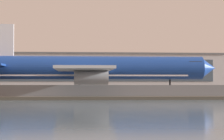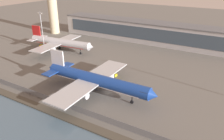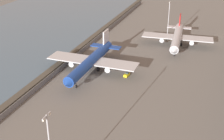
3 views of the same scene
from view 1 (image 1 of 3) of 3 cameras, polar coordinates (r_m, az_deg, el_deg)
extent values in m
plane|color=#66635E|center=(87.02, 0.02, -3.40)|extent=(500.00, 500.00, 0.00)
cube|color=#474238|center=(66.59, 1.36, -3.69)|extent=(320.00, 3.00, 0.50)
cube|color=slate|center=(71.05, 1.00, -2.87)|extent=(280.00, 0.08, 2.24)
cylinder|color=slate|center=(71.05, 1.00, -2.87)|extent=(0.10, 0.10, 2.24)
cylinder|color=#193D93|center=(84.40, -2.31, 0.29)|extent=(42.29, 4.57, 4.50)
cone|color=#193D93|center=(88.04, 12.40, 0.25)|extent=(2.93, 4.28, 4.28)
cube|color=#232D3D|center=(87.27, 10.56, 0.62)|extent=(2.48, 3.83, 1.35)
cube|color=silver|center=(84.36, -2.31, -0.55)|extent=(35.94, 3.66, 0.81)
cube|color=#B7BABF|center=(94.48, -3.80, -0.27)|extent=(9.34, 20.31, 0.45)
cube|color=#B7BABF|center=(74.19, -3.68, 0.14)|extent=(9.34, 20.31, 0.45)
cylinder|color=#B7BABF|center=(92.84, -3.01, -1.15)|extent=(5.92, 2.49, 2.48)
cylinder|color=#B7BABF|center=(75.80, -2.73, -1.01)|extent=(5.92, 2.49, 2.48)
cube|color=#193D93|center=(89.48, -14.39, 0.44)|extent=(4.24, 7.45, 0.36)
cylinder|color=black|center=(86.12, 7.58, -2.11)|extent=(0.32, 0.32, 2.63)
cylinder|color=black|center=(86.14, 7.58, -2.99)|extent=(1.26, 0.50, 1.26)
cylinder|color=black|center=(86.66, -4.33, -2.12)|extent=(0.36, 0.36, 2.63)
cylinder|color=black|center=(86.68, -4.33, -2.99)|extent=(1.45, 1.02, 1.45)
cylinder|color=black|center=(81.93, -4.33, -2.14)|extent=(0.36, 0.36, 2.63)
cylinder|color=black|center=(81.95, -4.33, -3.06)|extent=(1.45, 1.02, 1.45)
cube|color=yellow|center=(100.27, -3.70, -2.76)|extent=(3.42, 2.10, 1.11)
cube|color=#283847|center=(100.33, -3.92, -2.30)|extent=(1.31, 1.45, 0.50)
cylinder|color=black|center=(99.77, -4.32, -2.99)|extent=(0.73, 0.33, 0.70)
cylinder|color=black|center=(101.11, -4.20, -2.97)|extent=(0.73, 0.33, 0.70)
cylinder|color=black|center=(99.46, -3.19, -3.00)|extent=(0.73, 0.33, 0.70)
cylinder|color=black|center=(100.81, -3.08, -2.98)|extent=(0.73, 0.33, 0.70)
cube|color=#B2B2B7|center=(157.83, -7.13, -0.34)|extent=(118.99, 14.62, 12.79)
cube|color=#3D4C5B|center=(150.47, -7.27, -0.03)|extent=(109.47, 0.16, 7.67)
cube|color=#5B5E63|center=(158.13, -7.13, 2.07)|extent=(119.59, 15.22, 0.50)
camera|label=2|loc=(64.27, 55.40, 36.66)|focal=35.00mm
camera|label=3|loc=(187.40, 36.11, 16.30)|focal=50.00mm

